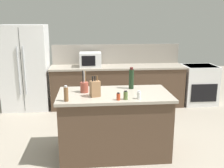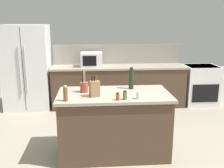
{
  "view_description": "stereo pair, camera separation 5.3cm",
  "coord_description": "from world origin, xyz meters",
  "px_view_note": "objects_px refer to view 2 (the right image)",
  "views": [
    {
      "loc": [
        -0.36,
        -3.62,
        1.99
      ],
      "look_at": [
        0.0,
        0.35,
        0.99
      ],
      "focal_mm": 42.0,
      "sensor_mm": 36.0,
      "label": 1
    },
    {
      "loc": [
        -0.31,
        -3.62,
        1.99
      ],
      "look_at": [
        0.0,
        0.35,
        0.99
      ],
      "focal_mm": 42.0,
      "sensor_mm": 36.0,
      "label": 2
    }
  ],
  "objects_px": {
    "refrigerator": "(27,67)",
    "wine_bottle": "(131,79)",
    "pepper_grinder": "(65,94)",
    "utensil_crock": "(84,87)",
    "microwave": "(91,59)",
    "knife_block": "(95,89)",
    "spice_jar_paprika": "(118,97)",
    "range_oven": "(200,85)",
    "spice_jar_oregano": "(125,95)",
    "salt_shaker": "(138,95)"
  },
  "relations": [
    {
      "from": "knife_block",
      "to": "wine_bottle",
      "type": "xyz_separation_m",
      "value": [
        0.57,
        0.37,
        0.04
      ]
    },
    {
      "from": "spice_jar_paprika",
      "to": "spice_jar_oregano",
      "type": "xyz_separation_m",
      "value": [
        0.1,
        0.02,
        0.01
      ]
    },
    {
      "from": "microwave",
      "to": "wine_bottle",
      "type": "bearing_deg",
      "value": -72.94
    },
    {
      "from": "spice_jar_paprika",
      "to": "pepper_grinder",
      "type": "bearing_deg",
      "value": 178.52
    },
    {
      "from": "microwave",
      "to": "spice_jar_oregano",
      "type": "xyz_separation_m",
      "value": [
        0.44,
        -2.51,
        -0.1
      ]
    },
    {
      "from": "refrigerator",
      "to": "spice_jar_oregano",
      "type": "bearing_deg",
      "value": -53.81
    },
    {
      "from": "refrigerator",
      "to": "spice_jar_paprika",
      "type": "bearing_deg",
      "value": -55.48
    },
    {
      "from": "pepper_grinder",
      "to": "salt_shaker",
      "type": "bearing_deg",
      "value": 0.64
    },
    {
      "from": "microwave",
      "to": "utensil_crock",
      "type": "relative_size",
      "value": 1.48
    },
    {
      "from": "range_oven",
      "to": "knife_block",
      "type": "relative_size",
      "value": 3.17
    },
    {
      "from": "knife_block",
      "to": "pepper_grinder",
      "type": "bearing_deg",
      "value": -173.17
    },
    {
      "from": "refrigerator",
      "to": "microwave",
      "type": "height_order",
      "value": "refrigerator"
    },
    {
      "from": "microwave",
      "to": "salt_shaker",
      "type": "distance_m",
      "value": 2.58
    },
    {
      "from": "refrigerator",
      "to": "knife_block",
      "type": "xyz_separation_m",
      "value": [
        1.47,
        -2.39,
        0.12
      ]
    },
    {
      "from": "wine_bottle",
      "to": "utensil_crock",
      "type": "bearing_deg",
      "value": -168.91
    },
    {
      "from": "range_oven",
      "to": "pepper_grinder",
      "type": "distance_m",
      "value": 3.88
    },
    {
      "from": "pepper_grinder",
      "to": "spice_jar_paprika",
      "type": "relative_size",
      "value": 2.03
    },
    {
      "from": "microwave",
      "to": "knife_block",
      "type": "xyz_separation_m",
      "value": [
        0.04,
        -2.33,
        -0.04
      ]
    },
    {
      "from": "range_oven",
      "to": "spice_jar_oregano",
      "type": "relative_size",
      "value": 7.6
    },
    {
      "from": "wine_bottle",
      "to": "spice_jar_oregano",
      "type": "xyz_separation_m",
      "value": [
        -0.16,
        -0.55,
        -0.1
      ]
    },
    {
      "from": "utensil_crock",
      "to": "wine_bottle",
      "type": "bearing_deg",
      "value": 11.09
    },
    {
      "from": "refrigerator",
      "to": "microwave",
      "type": "distance_m",
      "value": 1.45
    },
    {
      "from": "knife_block",
      "to": "utensil_crock",
      "type": "xyz_separation_m",
      "value": [
        -0.15,
        0.23,
        -0.03
      ]
    },
    {
      "from": "refrigerator",
      "to": "utensil_crock",
      "type": "relative_size",
      "value": 5.81
    },
    {
      "from": "wine_bottle",
      "to": "spice_jar_oregano",
      "type": "height_order",
      "value": "wine_bottle"
    },
    {
      "from": "wine_bottle",
      "to": "salt_shaker",
      "type": "bearing_deg",
      "value": -88.15
    },
    {
      "from": "salt_shaker",
      "to": "wine_bottle",
      "type": "bearing_deg",
      "value": 91.85
    },
    {
      "from": "range_oven",
      "to": "spice_jar_oregano",
      "type": "bearing_deg",
      "value": -130.14
    },
    {
      "from": "refrigerator",
      "to": "knife_block",
      "type": "relative_size",
      "value": 6.42
    },
    {
      "from": "microwave",
      "to": "spice_jar_oregano",
      "type": "height_order",
      "value": "microwave"
    },
    {
      "from": "refrigerator",
      "to": "wine_bottle",
      "type": "bearing_deg",
      "value": -44.68
    },
    {
      "from": "wine_bottle",
      "to": "range_oven",
      "type": "bearing_deg",
      "value": 45.16
    },
    {
      "from": "utensil_crock",
      "to": "pepper_grinder",
      "type": "bearing_deg",
      "value": -119.57
    },
    {
      "from": "microwave",
      "to": "knife_block",
      "type": "bearing_deg",
      "value": -89.08
    },
    {
      "from": "knife_block",
      "to": "salt_shaker",
      "type": "height_order",
      "value": "knife_block"
    },
    {
      "from": "knife_block",
      "to": "utensil_crock",
      "type": "relative_size",
      "value": 0.91
    },
    {
      "from": "range_oven",
      "to": "microwave",
      "type": "bearing_deg",
      "value": 180.0
    },
    {
      "from": "range_oven",
      "to": "microwave",
      "type": "relative_size",
      "value": 1.94
    },
    {
      "from": "pepper_grinder",
      "to": "range_oven",
      "type": "bearing_deg",
      "value": 40.89
    },
    {
      "from": "knife_block",
      "to": "spice_jar_oregano",
      "type": "xyz_separation_m",
      "value": [
        0.4,
        -0.17,
        -0.06
      ]
    },
    {
      "from": "range_oven",
      "to": "wine_bottle",
      "type": "xyz_separation_m",
      "value": [
        -1.95,
        -1.96,
        0.63
      ]
    },
    {
      "from": "microwave",
      "to": "range_oven",
      "type": "bearing_deg",
      "value": -0.0
    },
    {
      "from": "wine_bottle",
      "to": "refrigerator",
      "type": "bearing_deg",
      "value": 135.32
    },
    {
      "from": "salt_shaker",
      "to": "pepper_grinder",
      "type": "height_order",
      "value": "pepper_grinder"
    },
    {
      "from": "range_oven",
      "to": "spice_jar_paprika",
      "type": "bearing_deg",
      "value": -131.24
    },
    {
      "from": "utensil_crock",
      "to": "pepper_grinder",
      "type": "relative_size",
      "value": 1.53
    },
    {
      "from": "pepper_grinder",
      "to": "utensil_crock",
      "type": "bearing_deg",
      "value": 60.43
    },
    {
      "from": "microwave",
      "to": "utensil_crock",
      "type": "height_order",
      "value": "utensil_crock"
    },
    {
      "from": "refrigerator",
      "to": "wine_bottle",
      "type": "relative_size",
      "value": 5.6
    },
    {
      "from": "range_oven",
      "to": "salt_shaker",
      "type": "height_order",
      "value": "salt_shaker"
    }
  ]
}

